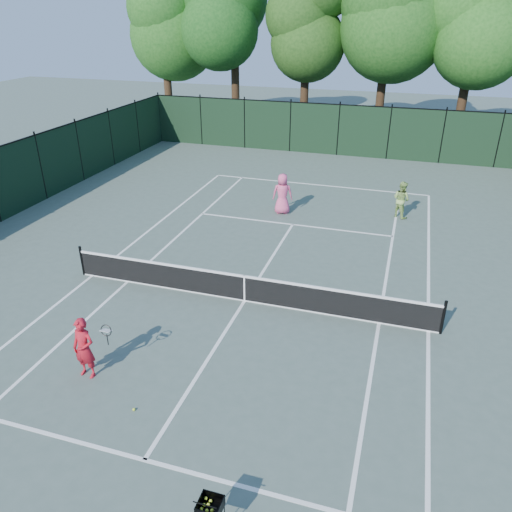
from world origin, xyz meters
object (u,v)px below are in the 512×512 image
(coach, at_px, (84,348))
(player_pink, at_px, (283,194))
(player_green, at_px, (401,199))
(ball_hopper, at_px, (210,507))
(loose_ball_midcourt, at_px, (134,409))

(coach, height_order, player_pink, player_pink)
(player_pink, bearing_deg, player_green, -180.00)
(player_green, height_order, ball_hopper, player_green)
(player_pink, height_order, loose_ball_midcourt, player_pink)
(ball_hopper, bearing_deg, coach, 145.06)
(coach, bearing_deg, player_green, 66.43)
(player_green, relative_size, loose_ball_midcourt, 23.53)
(coach, height_order, player_green, coach)
(player_green, bearing_deg, ball_hopper, 118.20)
(ball_hopper, xyz_separation_m, loose_ball_midcourt, (-2.78, 2.20, -0.62))
(player_pink, bearing_deg, ball_hopper, 87.74)
(coach, xyz_separation_m, player_green, (6.84, 13.10, -0.01))
(ball_hopper, bearing_deg, player_green, 80.21)
(ball_hopper, relative_size, loose_ball_midcourt, 11.42)
(coach, bearing_deg, player_pink, 85.30)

